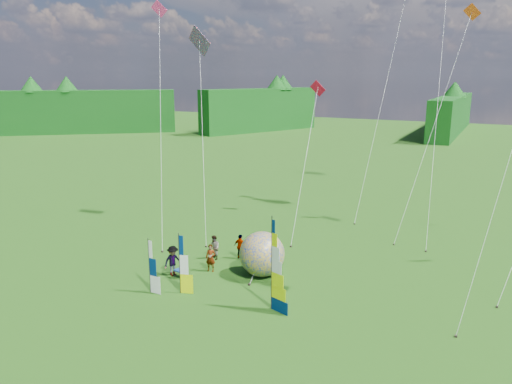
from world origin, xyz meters
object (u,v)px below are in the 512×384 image
at_px(feather_banner_main, 272,265).
at_px(bol_inflatable, 262,254).
at_px(side_banner_left, 180,264).
at_px(kite_whale, 439,89).
at_px(spectator_b, 214,248).
at_px(side_banner_far, 149,266).
at_px(camp_chair, 180,269).
at_px(spectator_d, 240,247).
at_px(spectator_c, 173,261).
at_px(spectator_a, 211,258).

bearing_deg(feather_banner_main, bol_inflatable, 141.39).
bearing_deg(side_banner_left, feather_banner_main, -9.91).
height_order(bol_inflatable, kite_whale, kite_whale).
relative_size(bol_inflatable, spectator_b, 1.69).
bearing_deg(bol_inflatable, side_banner_left, -124.62).
xyz_separation_m(side_banner_left, kite_whale, (10.06, 18.65, 8.80)).
xyz_separation_m(side_banner_far, spectator_b, (0.51, 5.77, -0.70)).
height_order(side_banner_left, camp_chair, side_banner_left).
bearing_deg(spectator_d, spectator_b, 36.43).
relative_size(spectator_c, camp_chair, 1.66).
relative_size(spectator_d, camp_chair, 1.48).
height_order(side_banner_left, bol_inflatable, side_banner_left).
height_order(side_banner_left, spectator_d, side_banner_left).
relative_size(bol_inflatable, spectator_d, 1.65).
distance_m(side_banner_left, side_banner_far, 1.65).
bearing_deg(side_banner_far, camp_chair, 84.86).
relative_size(side_banner_far, spectator_c, 1.63).
bearing_deg(camp_chair, side_banner_far, -86.92).
bearing_deg(spectator_c, feather_banner_main, -79.26).
relative_size(bol_inflatable, spectator_c, 1.46).
relative_size(feather_banner_main, spectator_d, 2.92).
bearing_deg(feather_banner_main, spectator_a, 171.00).
distance_m(side_banner_left, spectator_d, 6.05).
height_order(spectator_a, spectator_d, spectator_a).
bearing_deg(camp_chair, spectator_d, 79.15).
bearing_deg(spectator_d, camp_chair, 74.69).
bearing_deg(spectator_c, kite_whale, -14.03).
bearing_deg(spectator_b, spectator_d, 65.20).
bearing_deg(spectator_c, camp_chair, -76.91).
distance_m(spectator_d, kite_whale, 18.60).
height_order(spectator_a, kite_whale, kite_whale).
xyz_separation_m(feather_banner_main, side_banner_far, (-6.69, -1.18, -0.87)).
height_order(side_banner_left, side_banner_far, side_banner_left).
xyz_separation_m(bol_inflatable, camp_chair, (-4.08, -2.43, -0.78)).
height_order(feather_banner_main, side_banner_far, feather_banner_main).
bearing_deg(kite_whale, bol_inflatable, -104.69).
height_order(bol_inflatable, spectator_d, bol_inflatable).
bearing_deg(kite_whale, side_banner_left, -106.64).
relative_size(spectator_b, kite_whale, 0.08).
bearing_deg(kite_whale, feather_banner_main, -93.39).
xyz_separation_m(spectator_c, kite_whale, (11.84, 16.85, 9.53)).
relative_size(side_banner_left, kite_whale, 0.16).
bearing_deg(spectator_c, side_banner_far, -152.75).
distance_m(spectator_a, spectator_c, 2.24).
bearing_deg(side_banner_left, bol_inflatable, 39.62).
relative_size(side_banner_left, camp_chair, 3.00).
height_order(spectator_b, spectator_c, spectator_c).
xyz_separation_m(spectator_d, kite_whale, (9.63, 12.67, 9.63)).
distance_m(spectator_b, kite_whale, 19.96).
relative_size(spectator_a, kite_whale, 0.08).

